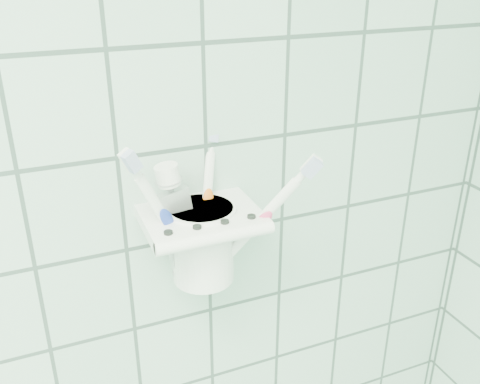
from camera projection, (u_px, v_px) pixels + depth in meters
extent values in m
cube|color=white|center=(191.00, 212.00, 0.67)|extent=(0.06, 0.02, 0.04)
cube|color=white|center=(201.00, 218.00, 0.64)|extent=(0.14, 0.11, 0.02)
cylinder|color=white|center=(216.00, 238.00, 0.60)|extent=(0.14, 0.02, 0.02)
cylinder|color=black|center=(168.00, 233.00, 0.59)|extent=(0.01, 0.01, 0.00)
cylinder|color=black|center=(197.00, 227.00, 0.60)|extent=(0.01, 0.01, 0.00)
cylinder|color=black|center=(225.00, 222.00, 0.61)|extent=(0.01, 0.01, 0.00)
cylinder|color=black|center=(251.00, 217.00, 0.62)|extent=(0.01, 0.01, 0.00)
cylinder|color=white|center=(203.00, 243.00, 0.66)|extent=(0.08, 0.08, 0.10)
cylinder|color=white|center=(201.00, 210.00, 0.64)|extent=(0.09, 0.09, 0.01)
cylinder|color=black|center=(201.00, 209.00, 0.64)|extent=(0.07, 0.07, 0.00)
cylinder|color=white|center=(196.00, 213.00, 0.64)|extent=(0.08, 0.04, 0.16)
cylinder|color=white|center=(193.00, 139.00, 0.60)|extent=(0.02, 0.01, 0.02)
cube|color=silver|center=(194.00, 129.00, 0.59)|extent=(0.02, 0.02, 0.03)
cube|color=white|center=(192.00, 127.00, 0.60)|extent=(0.02, 0.01, 0.03)
ellipsoid|color=#1E38A5|center=(196.00, 200.00, 0.63)|extent=(0.03, 0.01, 0.03)
cylinder|color=white|center=(199.00, 221.00, 0.63)|extent=(0.05, 0.07, 0.15)
cylinder|color=white|center=(197.00, 152.00, 0.60)|extent=(0.01, 0.02, 0.02)
cube|color=silver|center=(198.00, 143.00, 0.59)|extent=(0.02, 0.02, 0.02)
cube|color=white|center=(196.00, 141.00, 0.59)|extent=(0.02, 0.01, 0.02)
ellipsoid|color=orange|center=(200.00, 209.00, 0.62)|extent=(0.02, 0.02, 0.03)
cylinder|color=white|center=(211.00, 213.00, 0.64)|extent=(0.10, 0.07, 0.14)
cylinder|color=white|center=(209.00, 139.00, 0.60)|extent=(0.02, 0.02, 0.02)
cube|color=silver|center=(211.00, 129.00, 0.59)|extent=(0.02, 0.02, 0.03)
cube|color=white|center=(209.00, 127.00, 0.60)|extent=(0.02, 0.01, 0.03)
ellipsoid|color=#D83F72|center=(212.00, 200.00, 0.63)|extent=(0.03, 0.02, 0.03)
cube|color=silver|center=(188.00, 231.00, 0.65)|extent=(0.06, 0.02, 0.12)
cube|color=silver|center=(189.00, 269.00, 0.67)|extent=(0.04, 0.01, 0.02)
cone|color=silver|center=(185.00, 184.00, 0.62)|extent=(0.04, 0.04, 0.02)
cylinder|color=white|center=(185.00, 172.00, 0.62)|extent=(0.04, 0.03, 0.03)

